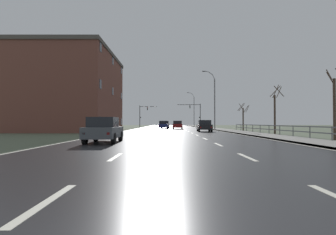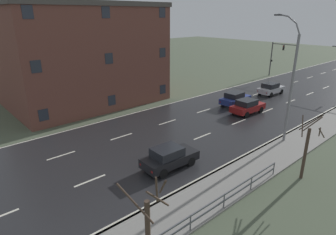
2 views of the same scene
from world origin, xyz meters
TOP-DOWN VIEW (x-y plane):
  - ground_plane at (0.00, 48.00)m, footprint 160.00×160.00m
  - road_asphalt_strip at (0.00, 60.00)m, footprint 14.00×120.00m
  - sidewalk_right at (8.43, 60.00)m, footprint 3.00×120.00m
  - guardrail at (9.85, 22.63)m, footprint 0.07×31.66m
  - street_lamp_midground at (7.46, 44.15)m, footprint 2.26×0.24m
  - street_lamp_distant at (7.46, 80.82)m, footprint 2.30×0.24m
  - traffic_signal_right at (6.74, 67.36)m, footprint 6.05×0.36m
  - traffic_signal_left at (-7.09, 68.58)m, footprint 4.56×0.36m
  - car_far_right at (-1.10, 57.13)m, footprint 1.95×4.16m
  - car_near_left at (-4.39, 14.29)m, footprint 1.91×4.14m
  - car_far_left at (4.43, 33.99)m, footprint 1.95×4.16m
  - car_near_right at (1.32, 48.10)m, footprint 1.99×4.18m
  - car_distant at (-1.40, 49.62)m, footprint 1.93×4.15m
  - brick_building at (-14.96, 37.32)m, footprint 12.96×17.22m
  - bare_tree_near at (11.44, 16.97)m, footprint 1.13×1.18m
  - bare_tree_mid at (11.17, 26.99)m, footprint 1.30×1.71m
  - bare_tree_far at (11.24, 39.62)m, footprint 1.59×1.48m

SIDE VIEW (x-z plane):
  - ground_plane at x=0.00m, z-range -0.12..0.00m
  - road_asphalt_strip at x=0.00m, z-range 0.00..0.02m
  - sidewalk_right at x=8.43m, z-range 0.00..0.12m
  - guardrail at x=9.85m, z-range 0.21..1.21m
  - car_far_right at x=-1.10m, z-range 0.02..1.59m
  - car_near_left at x=-4.39m, z-range 0.02..1.59m
  - car_far_left at x=4.43m, z-range 0.02..1.59m
  - car_near_right at x=1.32m, z-range 0.02..1.59m
  - car_distant at x=-1.40m, z-range 0.02..1.59m
  - bare_tree_far at x=11.24m, z-range -0.03..4.31m
  - bare_tree_mid at x=11.17m, z-range -0.19..5.18m
  - bare_tree_near at x=11.44m, z-range -0.02..5.10m
  - traffic_signal_left at x=-7.09m, z-range 0.89..6.60m
  - traffic_signal_right at x=6.74m, z-range 1.04..7.16m
  - street_lamp_midground at x=7.46m, z-range -0.08..10.12m
  - street_lamp_distant at x=7.46m, z-range -0.09..10.49m
  - brick_building at x=-14.96m, z-range 0.01..11.44m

